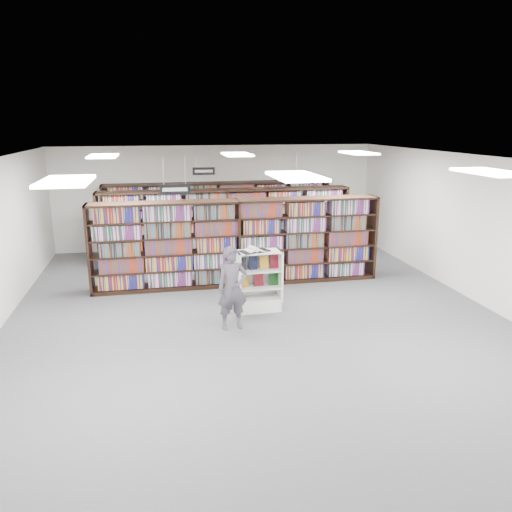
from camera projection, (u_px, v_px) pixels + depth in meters
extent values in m
plane|color=#49494E|center=(254.00, 313.00, 10.50)|extent=(12.00, 12.00, 0.00)
cube|color=white|center=(254.00, 158.00, 9.67)|extent=(10.00, 12.00, 0.10)
cube|color=white|center=(217.00, 197.00, 15.77)|extent=(10.00, 0.10, 3.20)
cube|color=white|center=(385.00, 388.00, 4.40)|extent=(10.00, 0.10, 3.20)
cube|color=white|center=(475.00, 229.00, 11.04)|extent=(0.10, 12.00, 3.20)
cube|color=black|center=(238.00, 243.00, 12.12)|extent=(7.00, 0.60, 2.10)
cube|color=maroon|center=(238.00, 243.00, 12.12)|extent=(6.88, 0.42, 1.98)
cube|color=black|center=(226.00, 226.00, 14.02)|extent=(7.00, 0.60, 2.10)
cube|color=maroon|center=(226.00, 226.00, 14.02)|extent=(6.88, 0.42, 1.98)
cube|color=black|center=(219.00, 216.00, 15.63)|extent=(7.00, 0.60, 2.10)
cube|color=maroon|center=(219.00, 216.00, 15.63)|extent=(6.88, 0.42, 1.98)
cylinder|color=#B2B2B7|center=(163.00, 171.00, 10.36)|extent=(0.01, 0.01, 0.58)
cylinder|color=#B2B2B7|center=(185.00, 170.00, 10.45)|extent=(0.01, 0.01, 0.58)
cube|color=black|center=(175.00, 189.00, 10.51)|extent=(0.65, 0.02, 0.22)
cube|color=white|center=(175.00, 190.00, 10.50)|extent=(0.52, 0.00, 0.08)
cylinder|color=#B2B2B7|center=(280.00, 161.00, 12.83)|extent=(0.01, 0.01, 0.58)
cylinder|color=#B2B2B7|center=(297.00, 161.00, 12.92)|extent=(0.01, 0.01, 0.58)
cube|color=black|center=(288.00, 177.00, 12.98)|extent=(0.65, 0.02, 0.22)
cube|color=white|center=(288.00, 177.00, 12.97)|extent=(0.52, 0.00, 0.08)
cylinder|color=#B2B2B7|center=(195.00, 157.00, 14.34)|extent=(0.01, 0.01, 0.58)
cylinder|color=#B2B2B7|center=(211.00, 157.00, 14.43)|extent=(0.01, 0.01, 0.58)
cube|color=black|center=(204.00, 171.00, 14.49)|extent=(0.65, 0.02, 0.22)
cube|color=white|center=(204.00, 171.00, 14.48)|extent=(0.52, 0.00, 0.08)
cube|color=white|center=(66.00, 181.00, 6.27)|extent=(0.60, 1.20, 0.04)
cube|color=white|center=(296.00, 176.00, 6.84)|extent=(0.60, 1.20, 0.04)
cube|color=white|center=(490.00, 172.00, 7.41)|extent=(0.60, 1.20, 0.04)
cube|color=white|center=(103.00, 156.00, 11.00)|extent=(0.60, 1.20, 0.04)
cube|color=white|center=(237.00, 154.00, 11.58)|extent=(0.60, 1.20, 0.04)
cube|color=white|center=(359.00, 153.00, 12.15)|extent=(0.60, 1.20, 0.04)
cube|color=white|center=(259.00, 304.00, 10.62)|extent=(0.94, 0.49, 0.28)
cube|color=white|center=(238.00, 282.00, 10.40)|extent=(0.05, 0.47, 1.30)
cube|color=white|center=(280.00, 279.00, 10.59)|extent=(0.05, 0.47, 1.30)
cube|color=white|center=(257.00, 278.00, 10.70)|extent=(0.93, 0.05, 1.30)
cube|color=white|center=(259.00, 252.00, 10.33)|extent=(0.94, 0.49, 0.03)
cube|color=white|center=(259.00, 287.00, 10.53)|extent=(0.86, 0.45, 0.02)
cube|color=white|center=(259.00, 270.00, 10.43)|extent=(0.86, 0.45, 0.02)
cube|color=black|center=(242.00, 264.00, 10.37)|extent=(0.19, 0.07, 0.28)
cube|color=black|center=(253.00, 263.00, 10.42)|extent=(0.19, 0.07, 0.28)
cube|color=orange|center=(264.00, 262.00, 10.46)|extent=(0.19, 0.07, 0.28)
cube|color=maroon|center=(275.00, 262.00, 10.51)|extent=(0.19, 0.07, 0.28)
cube|color=orange|center=(243.00, 281.00, 10.47)|extent=(0.21, 0.06, 0.26)
cube|color=maroon|center=(259.00, 280.00, 10.54)|extent=(0.21, 0.06, 0.26)
cube|color=#124414|center=(273.00, 279.00, 10.61)|extent=(0.21, 0.06, 0.26)
cube|color=black|center=(255.00, 251.00, 10.29)|extent=(0.67, 0.52, 0.01)
cube|color=white|center=(248.00, 251.00, 10.26)|extent=(0.35, 0.39, 0.05)
cube|color=white|center=(261.00, 250.00, 10.31)|extent=(0.35, 0.38, 0.07)
cylinder|color=white|center=(254.00, 249.00, 10.27)|extent=(0.20, 0.32, 0.10)
imported|color=#4C4752|center=(232.00, 288.00, 9.52)|extent=(0.64, 0.47, 1.62)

